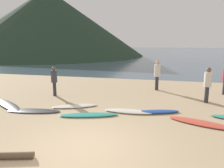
{
  "coord_description": "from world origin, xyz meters",
  "views": [
    {
      "loc": [
        1.97,
        -4.96,
        2.84
      ],
      "look_at": [
        -0.68,
        5.96,
        0.6
      ],
      "focal_mm": 33.81,
      "sensor_mm": 36.0,
      "label": 1
    }
  ],
  "objects_px": {
    "surfboard_7": "(200,123)",
    "person_0": "(54,79)",
    "person_1": "(157,73)",
    "surfboard_2": "(33,111)",
    "surfboard_4": "(89,115)",
    "person_2": "(208,82)",
    "surfboard_3": "(75,106)",
    "surfboard_6": "(156,112)",
    "surfboard_5": "(129,111)",
    "surfboard_1": "(8,105)"
  },
  "relations": [
    {
      "from": "surfboard_7",
      "to": "person_0",
      "type": "relative_size",
      "value": 1.43
    },
    {
      "from": "surfboard_3",
      "to": "person_2",
      "type": "relative_size",
      "value": 1.17
    },
    {
      "from": "person_1",
      "to": "surfboard_7",
      "type": "bearing_deg",
      "value": -37.62
    },
    {
      "from": "person_0",
      "to": "surfboard_2",
      "type": "bearing_deg",
      "value": 136.78
    },
    {
      "from": "person_1",
      "to": "surfboard_2",
      "type": "bearing_deg",
      "value": -98.19
    },
    {
      "from": "surfboard_2",
      "to": "surfboard_3",
      "type": "distance_m",
      "value": 1.73
    },
    {
      "from": "surfboard_5",
      "to": "surfboard_6",
      "type": "xyz_separation_m",
      "value": [
        1.09,
        0.2,
        0.0
      ]
    },
    {
      "from": "person_0",
      "to": "surfboard_5",
      "type": "bearing_deg",
      "value": -165.61
    },
    {
      "from": "surfboard_1",
      "to": "person_2",
      "type": "bearing_deg",
      "value": 49.2
    },
    {
      "from": "surfboard_1",
      "to": "person_0",
      "type": "height_order",
      "value": "person_0"
    },
    {
      "from": "surfboard_3",
      "to": "person_1",
      "type": "xyz_separation_m",
      "value": [
        3.43,
        4.3,
        1.01
      ]
    },
    {
      "from": "surfboard_2",
      "to": "surfboard_4",
      "type": "distance_m",
      "value": 2.41
    },
    {
      "from": "surfboard_2",
      "to": "surfboard_7",
      "type": "xyz_separation_m",
      "value": [
        6.52,
        0.22,
        0.0
      ]
    },
    {
      "from": "surfboard_1",
      "to": "surfboard_5",
      "type": "height_order",
      "value": "surfboard_5"
    },
    {
      "from": "surfboard_4",
      "to": "person_0",
      "type": "relative_size",
      "value": 1.45
    },
    {
      "from": "surfboard_3",
      "to": "person_0",
      "type": "height_order",
      "value": "person_0"
    },
    {
      "from": "surfboard_1",
      "to": "surfboard_5",
      "type": "relative_size",
      "value": 1.32
    },
    {
      "from": "surfboard_4",
      "to": "surfboard_7",
      "type": "distance_m",
      "value": 4.12
    },
    {
      "from": "surfboard_4",
      "to": "surfboard_1",
      "type": "bearing_deg",
      "value": 156.85
    },
    {
      "from": "surfboard_5",
      "to": "surfboard_2",
      "type": "bearing_deg",
      "value": -167.86
    },
    {
      "from": "surfboard_1",
      "to": "person_1",
      "type": "distance_m",
      "value": 8.15
    },
    {
      "from": "surfboard_4",
      "to": "surfboard_3",
      "type": "bearing_deg",
      "value": 118.62
    },
    {
      "from": "surfboard_2",
      "to": "person_0",
      "type": "height_order",
      "value": "person_0"
    },
    {
      "from": "surfboard_2",
      "to": "surfboard_7",
      "type": "relative_size",
      "value": 1.01
    },
    {
      "from": "surfboard_1",
      "to": "surfboard_3",
      "type": "height_order",
      "value": "surfboard_1"
    },
    {
      "from": "surfboard_7",
      "to": "person_2",
      "type": "distance_m",
      "value": 3.13
    },
    {
      "from": "surfboard_2",
      "to": "surfboard_4",
      "type": "bearing_deg",
      "value": -8.34
    },
    {
      "from": "surfboard_3",
      "to": "surfboard_4",
      "type": "height_order",
      "value": "surfboard_4"
    },
    {
      "from": "person_0",
      "to": "person_2",
      "type": "relative_size",
      "value": 0.93
    },
    {
      "from": "surfboard_4",
      "to": "person_1",
      "type": "xyz_separation_m",
      "value": [
        2.43,
        5.27,
        1.01
      ]
    },
    {
      "from": "surfboard_5",
      "to": "surfboard_7",
      "type": "relative_size",
      "value": 0.9
    },
    {
      "from": "surfboard_7",
      "to": "person_0",
      "type": "xyz_separation_m",
      "value": [
        -6.97,
        2.43,
        0.89
      ]
    },
    {
      "from": "surfboard_3",
      "to": "surfboard_7",
      "type": "relative_size",
      "value": 0.88
    },
    {
      "from": "surfboard_3",
      "to": "person_0",
      "type": "distance_m",
      "value": 2.62
    },
    {
      "from": "surfboard_5",
      "to": "person_2",
      "type": "xyz_separation_m",
      "value": [
        3.36,
        2.27,
        0.95
      ]
    },
    {
      "from": "surfboard_3",
      "to": "surfboard_5",
      "type": "bearing_deg",
      "value": -29.24
    },
    {
      "from": "surfboard_2",
      "to": "surfboard_7",
      "type": "height_order",
      "value": "surfboard_7"
    },
    {
      "from": "surfboard_2",
      "to": "person_0",
      "type": "xyz_separation_m",
      "value": [
        -0.45,
        2.64,
        0.89
      ]
    },
    {
      "from": "surfboard_2",
      "to": "person_1",
      "type": "bearing_deg",
      "value": 38.26
    },
    {
      "from": "surfboard_6",
      "to": "surfboard_7",
      "type": "distance_m",
      "value": 1.78
    },
    {
      "from": "surfboard_3",
      "to": "surfboard_6",
      "type": "bearing_deg",
      "value": -24.67
    },
    {
      "from": "surfboard_1",
      "to": "person_0",
      "type": "xyz_separation_m",
      "value": [
        1.18,
        2.18,
        0.88
      ]
    },
    {
      "from": "person_0",
      "to": "person_1",
      "type": "xyz_separation_m",
      "value": [
        5.29,
        2.67,
        0.12
      ]
    },
    {
      "from": "surfboard_7",
      "to": "person_1",
      "type": "height_order",
      "value": "person_1"
    },
    {
      "from": "surfboard_3",
      "to": "surfboard_7",
      "type": "height_order",
      "value": "same"
    },
    {
      "from": "surfboard_5",
      "to": "person_0",
      "type": "distance_m",
      "value": 4.75
    },
    {
      "from": "person_0",
      "to": "person_2",
      "type": "distance_m",
      "value": 7.69
    },
    {
      "from": "surfboard_5",
      "to": "surfboard_6",
      "type": "distance_m",
      "value": 1.11
    },
    {
      "from": "surfboard_3",
      "to": "person_1",
      "type": "bearing_deg",
      "value": 26.35
    },
    {
      "from": "surfboard_7",
      "to": "surfboard_4",
      "type": "bearing_deg",
      "value": -157.33
    }
  ]
}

